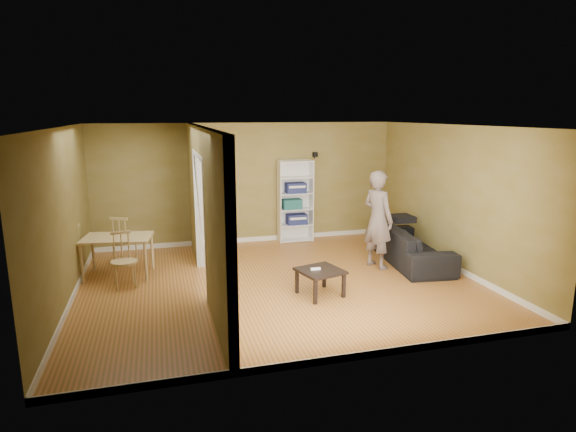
# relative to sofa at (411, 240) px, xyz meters

# --- Properties ---
(room_shell) EXTENTS (6.50, 6.50, 6.50)m
(room_shell) POSITION_rel_sofa_xyz_m (-2.70, -0.47, 0.86)
(room_shell) COLOR #BB723E
(room_shell) RESTS_ON ground
(partition) EXTENTS (0.22, 5.50, 2.60)m
(partition) POSITION_rel_sofa_xyz_m (-3.90, -0.47, 0.86)
(partition) COLOR olive
(partition) RESTS_ON ground
(wall_speaker) EXTENTS (0.10, 0.10, 0.10)m
(wall_speaker) POSITION_rel_sofa_xyz_m (-1.20, 2.22, 1.46)
(wall_speaker) COLOR black
(wall_speaker) RESTS_ON room_shell
(sofa) EXTENTS (2.39, 1.25, 0.87)m
(sofa) POSITION_rel_sofa_xyz_m (0.00, 0.00, 0.00)
(sofa) COLOR black
(sofa) RESTS_ON ground
(person) EXTENTS (0.93, 0.83, 2.11)m
(person) POSITION_rel_sofa_xyz_m (-0.76, -0.10, 0.62)
(person) COLOR slate
(person) RESTS_ON ground
(bookshelf) EXTENTS (0.76, 0.33, 1.80)m
(bookshelf) POSITION_rel_sofa_xyz_m (-1.69, 2.13, 0.46)
(bookshelf) COLOR white
(bookshelf) RESTS_ON ground
(paper_box_navy_a) EXTENTS (0.44, 0.29, 0.22)m
(paper_box_navy_a) POSITION_rel_sofa_xyz_m (-1.66, 2.09, 0.06)
(paper_box_navy_a) COLOR navy
(paper_box_navy_a) RESTS_ON bookshelf
(paper_box_teal) EXTENTS (0.42, 0.27, 0.21)m
(paper_box_teal) POSITION_rel_sofa_xyz_m (-1.77, 2.09, 0.40)
(paper_box_teal) COLOR #1C604D
(paper_box_teal) RESTS_ON bookshelf
(paper_box_navy_b) EXTENTS (0.43, 0.28, 0.22)m
(paper_box_navy_b) POSITION_rel_sofa_xyz_m (-1.69, 2.09, 0.76)
(paper_box_navy_b) COLOR navy
(paper_box_navy_b) RESTS_ON bookshelf
(coffee_table) EXTENTS (0.63, 0.63, 0.42)m
(coffee_table) POSITION_rel_sofa_xyz_m (-2.23, -1.18, -0.08)
(coffee_table) COLOR black
(coffee_table) RESTS_ON ground
(game_controller) EXTENTS (0.16, 0.04, 0.03)m
(game_controller) POSITION_rel_sofa_xyz_m (-2.30, -1.16, 0.00)
(game_controller) COLOR white
(game_controller) RESTS_ON coffee_table
(dining_table) EXTENTS (1.13, 0.76, 0.71)m
(dining_table) POSITION_rel_sofa_xyz_m (-5.33, 0.62, 0.20)
(dining_table) COLOR #E7D181
(dining_table) RESTS_ON ground
(chair_left) EXTENTS (0.52, 0.52, 0.95)m
(chair_left) POSITION_rel_sofa_xyz_m (-6.15, 0.68, 0.04)
(chair_left) COLOR tan
(chair_left) RESTS_ON ground
(chair_near) EXTENTS (0.49, 0.49, 0.91)m
(chair_near) POSITION_rel_sofa_xyz_m (-5.20, 0.02, 0.02)
(chair_near) COLOR tan
(chair_near) RESTS_ON ground
(chair_far) EXTENTS (0.57, 0.57, 0.95)m
(chair_far) POSITION_rel_sofa_xyz_m (-5.25, 1.26, 0.04)
(chair_far) COLOR #D2B185
(chair_far) RESTS_ON ground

